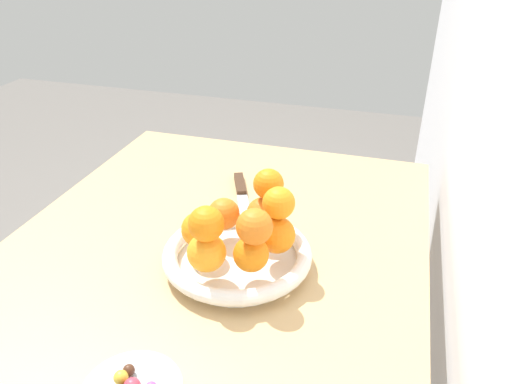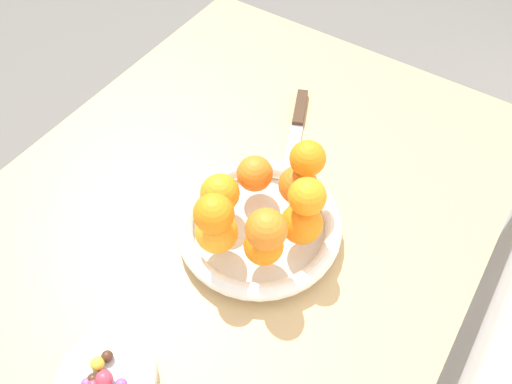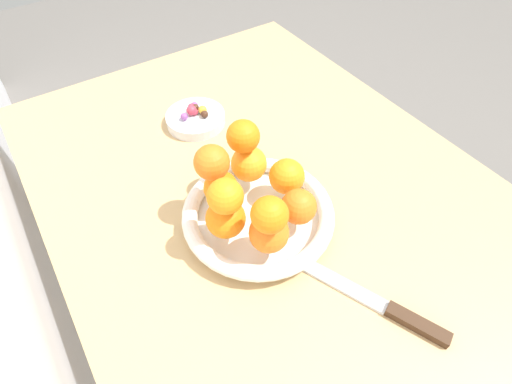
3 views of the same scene
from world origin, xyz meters
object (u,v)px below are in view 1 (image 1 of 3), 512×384
orange_0 (263,214)px  orange_7 (268,184)px  orange_1 (224,214)px  dining_table (199,311)px  orange_9 (279,203)px  orange_5 (277,235)px  candy_ball_3 (121,377)px  knife (243,199)px  orange_4 (251,254)px  orange_2 (200,229)px  orange_6 (254,227)px  candy_ball_5 (129,370)px  fruit_bowl (237,256)px  orange_8 (206,224)px  orange_3 (207,252)px

orange_0 → orange_7: bearing=142.6°
orange_7 → orange_1: bearing=-71.4°
dining_table → orange_9: orange_9 is taller
dining_table → orange_5: size_ratio=17.88×
candy_ball_3 → knife: size_ratio=0.07×
orange_4 → orange_2: bearing=-111.2°
orange_7 → orange_9: orange_9 is taller
orange_2 → candy_ball_3: size_ratio=3.26×
dining_table → orange_1: size_ratio=19.32×
orange_6 → knife: size_ratio=0.23×
orange_4 → orange_6: (0.01, 0.01, 0.06)m
dining_table → candy_ball_5: bearing=3.1°
orange_4 → candy_ball_3: 0.26m
orange_0 → candy_ball_3: bearing=-12.5°
orange_1 → orange_7: (-0.02, 0.07, 0.06)m
fruit_bowl → orange_0: bearing=158.9°
orange_0 → orange_6: orange_6 is taller
orange_0 → orange_6: (0.12, 0.02, 0.05)m
candy_ball_3 → orange_2: bearing=-178.2°
orange_2 → candy_ball_5: (0.27, 0.01, -0.04)m
fruit_bowl → orange_9: (-0.02, 0.07, 0.11)m
orange_1 → orange_2: bearing=-18.7°
orange_6 → orange_8: (0.02, -0.07, 0.00)m
fruit_bowl → orange_0: size_ratio=4.20×
dining_table → orange_9: size_ratio=20.74×
orange_8 → orange_3: bearing=-144.3°
orange_6 → candy_ball_5: (0.22, -0.10, -0.09)m
candy_ball_5 → knife: bearing=-178.7°
orange_4 → knife: 0.29m
candy_ball_3 → fruit_bowl: bearing=169.7°
fruit_bowl → orange_4: orange_4 is taller
candy_ball_5 → orange_4: bearing=158.5°
fruit_bowl → orange_3: 0.09m
orange_5 → candy_ball_3: bearing=-21.5°
orange_5 → orange_8: bearing=-45.3°
orange_5 → orange_2: bearing=-81.1°
orange_5 → candy_ball_5: bearing=-22.0°
orange_8 → candy_ball_3: (0.22, -0.03, -0.10)m
orange_7 → candy_ball_3: bearing=-13.1°
orange_4 → candy_ball_5: bearing=-21.5°
orange_3 → orange_6: bearing=99.6°
orange_5 → candy_ball_3: (0.30, -0.12, -0.04)m
dining_table → candy_ball_5: size_ratio=71.26×
orange_8 → knife: orange_8 is taller
orange_4 → candy_ball_5: size_ratio=3.66×
orange_2 → knife: (-0.23, 0.00, -0.06)m
orange_3 → knife: size_ratio=0.25×
orange_5 → candy_ball_3: orange_5 is taller
orange_7 → orange_8: 0.16m
orange_0 → orange_4: 0.12m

